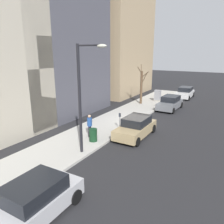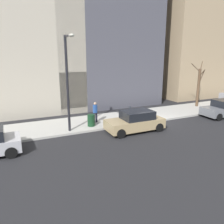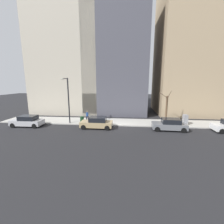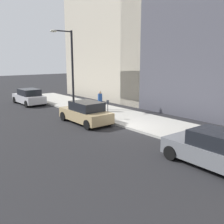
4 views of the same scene
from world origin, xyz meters
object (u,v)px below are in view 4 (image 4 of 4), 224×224
object	(u,v)px
parked_car_grey	(216,150)
streetlamp	(70,63)
parking_meter	(108,107)
parked_car_silver	(29,97)
trash_bin	(89,106)
pedestrian_near_meter	(100,100)
parked_car_tan	(86,113)

from	to	relation	value
parked_car_grey	streetlamp	size ratio (longest dim) A/B	0.66
parking_meter	streetlamp	distance (m)	5.73
parked_car_silver	parking_meter	bearing A→B (deg)	-80.89
trash_bin	pedestrian_near_meter	bearing A→B (deg)	-39.97
pedestrian_near_meter	trash_bin	bearing A→B (deg)	-149.57
parking_meter	trash_bin	xyz separation A→B (m)	(0.45, 3.10, -0.38)
parked_car_tan	streetlamp	distance (m)	5.69
parked_car_silver	streetlamp	size ratio (longest dim) A/B	0.65
parking_meter	parked_car_silver	bearing A→B (deg)	99.66
parked_car_tan	trash_bin	world-z (taller)	parked_car_tan
streetlamp	trash_bin	bearing A→B (deg)	-70.72
parking_meter	pedestrian_near_meter	size ratio (longest dim) A/B	0.81
parking_meter	parked_car_grey	bearing A→B (deg)	-99.83
parked_car_grey	trash_bin	bearing A→B (deg)	82.69
parked_car_silver	streetlamp	world-z (taller)	streetlamp
parked_car_tan	pedestrian_near_meter	size ratio (longest dim) A/B	2.54
parked_car_tan	parked_car_silver	bearing A→B (deg)	91.22
parked_car_tan	parked_car_silver	size ratio (longest dim) A/B	1.00
streetlamp	parked_car_tan	bearing A→B (deg)	-108.02
trash_bin	streetlamp	bearing A→B (deg)	109.28
parked_car_grey	pedestrian_near_meter	distance (m)	11.80
streetlamp	pedestrian_near_meter	size ratio (longest dim) A/B	3.92
streetlamp	parking_meter	bearing A→B (deg)	-88.03
parked_car_tan	parked_car_silver	distance (m)	9.79
parked_car_tan	trash_bin	distance (m)	3.36
parked_car_grey	parking_meter	distance (m)	9.12
parking_meter	streetlamp	world-z (taller)	streetlamp
parked_car_grey	pedestrian_near_meter	xyz separation A→B (m)	(2.74, 11.47, 0.35)
parking_meter	pedestrian_near_meter	xyz separation A→B (m)	(1.18, 2.48, 0.11)
trash_bin	parking_meter	bearing A→B (deg)	-98.27
parked_car_tan	parking_meter	xyz separation A→B (m)	(1.61, -0.44, 0.24)
parked_car_silver	parked_car_grey	bearing A→B (deg)	-90.01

